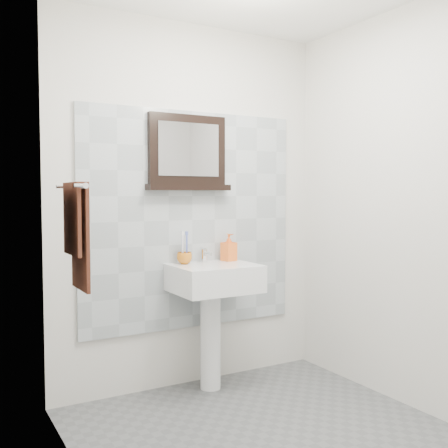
{
  "coord_description": "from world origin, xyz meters",
  "views": [
    {
      "loc": [
        -1.61,
        -2.18,
        1.33
      ],
      "look_at": [
        -0.05,
        0.55,
        1.15
      ],
      "focal_mm": 42.0,
      "sensor_mm": 36.0,
      "label": 1
    }
  ],
  "objects_px": {
    "pedestal_sink": "(214,292)",
    "soap_dispenser": "(229,247)",
    "hand_towel": "(77,228)",
    "framed_mirror": "(187,155)",
    "toothbrush_cup": "(184,258)"
  },
  "relations": [
    {
      "from": "framed_mirror",
      "to": "hand_towel",
      "type": "xyz_separation_m",
      "value": [
        -0.9,
        -0.56,
        -0.44
      ]
    },
    {
      "from": "pedestal_sink",
      "to": "hand_towel",
      "type": "xyz_separation_m",
      "value": [
        -1.0,
        -0.38,
        0.48
      ]
    },
    {
      "from": "soap_dispenser",
      "to": "framed_mirror",
      "type": "distance_m",
      "value": 0.71
    },
    {
      "from": "framed_mirror",
      "to": "hand_towel",
      "type": "distance_m",
      "value": 1.15
    },
    {
      "from": "pedestal_sink",
      "to": "framed_mirror",
      "type": "distance_m",
      "value": 0.95
    },
    {
      "from": "soap_dispenser",
      "to": "hand_towel",
      "type": "bearing_deg",
      "value": -169.44
    },
    {
      "from": "pedestal_sink",
      "to": "soap_dispenser",
      "type": "relative_size",
      "value": 5.0
    },
    {
      "from": "pedestal_sink",
      "to": "hand_towel",
      "type": "height_order",
      "value": "hand_towel"
    },
    {
      "from": "pedestal_sink",
      "to": "soap_dispenser",
      "type": "distance_m",
      "value": 0.35
    },
    {
      "from": "soap_dispenser",
      "to": "framed_mirror",
      "type": "xyz_separation_m",
      "value": [
        -0.29,
        0.07,
        0.64
      ]
    },
    {
      "from": "hand_towel",
      "to": "toothbrush_cup",
      "type": "bearing_deg",
      "value": 30.38
    },
    {
      "from": "pedestal_sink",
      "to": "toothbrush_cup",
      "type": "height_order",
      "value": "pedestal_sink"
    },
    {
      "from": "hand_towel",
      "to": "framed_mirror",
      "type": "bearing_deg",
      "value": 32.07
    },
    {
      "from": "framed_mirror",
      "to": "hand_towel",
      "type": "bearing_deg",
      "value": -147.93
    },
    {
      "from": "soap_dispenser",
      "to": "hand_towel",
      "type": "xyz_separation_m",
      "value": [
        -1.18,
        -0.49,
        0.2
      ]
    }
  ]
}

